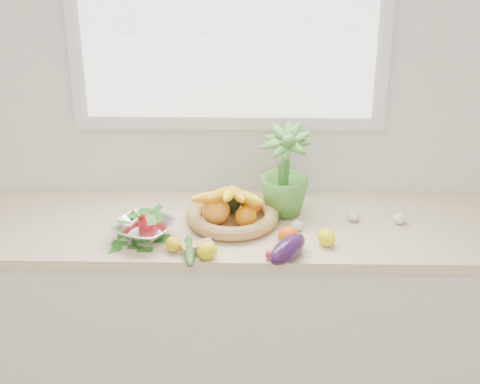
{
  "coord_description": "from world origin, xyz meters",
  "views": [
    {
      "loc": [
        0.1,
        -0.68,
        2.32
      ],
      "look_at": [
        0.05,
        1.93,
        1.05
      ],
      "focal_mm": 55.0,
      "sensor_mm": 36.0,
      "label": 1
    }
  ],
  "objects_px": {
    "apple": "(148,222)",
    "eggplant": "(288,249)",
    "colander_with_spinach": "(144,225)",
    "cucumber": "(189,251)",
    "fruit_basket": "(232,211)",
    "potted_herb": "(284,170)"
  },
  "relations": [
    {
      "from": "apple",
      "to": "colander_with_spinach",
      "type": "relative_size",
      "value": 0.28
    },
    {
      "from": "colander_with_spinach",
      "to": "apple",
      "type": "bearing_deg",
      "value": 83.91
    },
    {
      "from": "cucumber",
      "to": "fruit_basket",
      "type": "relative_size",
      "value": 0.56
    },
    {
      "from": "potted_herb",
      "to": "colander_with_spinach",
      "type": "bearing_deg",
      "value": -157.55
    },
    {
      "from": "fruit_basket",
      "to": "apple",
      "type": "bearing_deg",
      "value": -166.47
    },
    {
      "from": "apple",
      "to": "fruit_basket",
      "type": "bearing_deg",
      "value": 13.53
    },
    {
      "from": "potted_herb",
      "to": "colander_with_spinach",
      "type": "height_order",
      "value": "potted_herb"
    },
    {
      "from": "apple",
      "to": "eggplant",
      "type": "relative_size",
      "value": 0.39
    },
    {
      "from": "cucumber",
      "to": "colander_with_spinach",
      "type": "relative_size",
      "value": 0.78
    },
    {
      "from": "potted_herb",
      "to": "colander_with_spinach",
      "type": "xyz_separation_m",
      "value": [
        -0.55,
        -0.23,
        -0.14
      ]
    },
    {
      "from": "fruit_basket",
      "to": "colander_with_spinach",
      "type": "relative_size",
      "value": 1.41
    },
    {
      "from": "apple",
      "to": "eggplant",
      "type": "xyz_separation_m",
      "value": [
        0.55,
        -0.21,
        0.0
      ]
    },
    {
      "from": "cucumber",
      "to": "eggplant",
      "type": "bearing_deg",
      "value": -3.04
    },
    {
      "from": "apple",
      "to": "eggplant",
      "type": "bearing_deg",
      "value": -20.78
    },
    {
      "from": "eggplant",
      "to": "fruit_basket",
      "type": "xyz_separation_m",
      "value": [
        -0.22,
        0.29,
        0.01
      ]
    },
    {
      "from": "cucumber",
      "to": "fruit_basket",
      "type": "height_order",
      "value": "fruit_basket"
    },
    {
      "from": "cucumber",
      "to": "colander_with_spinach",
      "type": "height_order",
      "value": "colander_with_spinach"
    },
    {
      "from": "potted_herb",
      "to": "colander_with_spinach",
      "type": "distance_m",
      "value": 0.61
    },
    {
      "from": "apple",
      "to": "colander_with_spinach",
      "type": "bearing_deg",
      "value": -96.09
    },
    {
      "from": "apple",
      "to": "potted_herb",
      "type": "height_order",
      "value": "potted_herb"
    },
    {
      "from": "cucumber",
      "to": "colander_with_spinach",
      "type": "xyz_separation_m",
      "value": [
        -0.19,
        0.12,
        0.04
      ]
    },
    {
      "from": "potted_herb",
      "to": "apple",
      "type": "bearing_deg",
      "value": -163.41
    }
  ]
}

